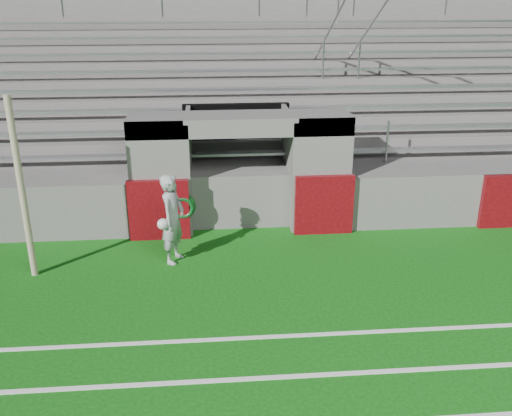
{
  "coord_description": "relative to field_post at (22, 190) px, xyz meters",
  "views": [
    {
      "loc": [
        -0.68,
        -8.59,
        5.18
      ],
      "look_at": [
        0.2,
        1.8,
        1.1
      ],
      "focal_mm": 40.0,
      "sensor_mm": 36.0,
      "label": 1
    }
  ],
  "objects": [
    {
      "name": "ground",
      "position": [
        4.1,
        -1.47,
        -1.73
      ],
      "size": [
        90.0,
        90.0,
        0.0
      ],
      "primitive_type": "plane",
      "color": "#0D500D",
      "rests_on": "ground"
    },
    {
      "name": "field_post",
      "position": [
        0.0,
        0.0,
        0.0
      ],
      "size": [
        0.12,
        0.12,
        3.45
      ],
      "primitive_type": "cylinder",
      "color": "tan",
      "rests_on": "ground"
    },
    {
      "name": "stadium_structure",
      "position": [
        4.1,
        6.5,
        -0.23
      ],
      "size": [
        26.0,
        8.48,
        5.42
      ],
      "color": "#5D5B58",
      "rests_on": "ground"
    },
    {
      "name": "goalkeeper_with_ball",
      "position": [
        2.66,
        0.37,
        -0.82
      ],
      "size": [
        0.64,
        0.77,
        1.81
      ],
      "color": "#9DA2A6",
      "rests_on": "ground"
    },
    {
      "name": "hose_coil",
      "position": [
        2.81,
        1.46,
        -0.99
      ],
      "size": [
        0.57,
        0.15,
        0.57
      ],
      "color": "#0D4314",
      "rests_on": "ground"
    }
  ]
}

